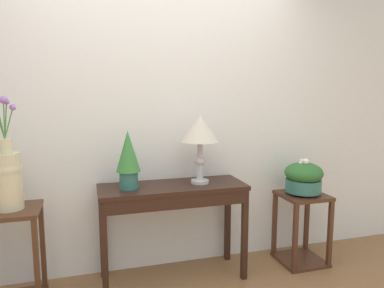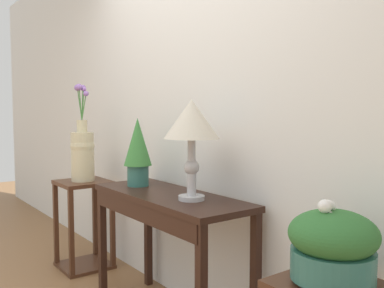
% 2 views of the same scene
% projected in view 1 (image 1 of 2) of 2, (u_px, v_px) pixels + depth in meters
% --- Properties ---
extents(back_wall_with_art, '(9.00, 0.10, 2.80)m').
position_uv_depth(back_wall_with_art, '(155.00, 107.00, 3.02)').
color(back_wall_with_art, silver).
rests_on(back_wall_with_art, ground).
extents(console_table, '(1.17, 0.43, 0.79)m').
position_uv_depth(console_table, '(173.00, 200.00, 2.83)').
color(console_table, black).
rests_on(console_table, ground).
extents(table_lamp, '(0.31, 0.31, 0.55)m').
position_uv_depth(table_lamp, '(200.00, 132.00, 2.84)').
color(table_lamp, '#B7B7BC').
rests_on(table_lamp, console_table).
extents(potted_plant_on_console, '(0.18, 0.18, 0.45)m').
position_uv_depth(potted_plant_on_console, '(128.00, 157.00, 2.69)').
color(potted_plant_on_console, '#2D665B').
rests_on(potted_plant_on_console, console_table).
extents(pedestal_stand_left, '(0.39, 0.39, 0.72)m').
position_uv_depth(pedestal_stand_left, '(14.00, 258.00, 2.51)').
color(pedestal_stand_left, '#472819').
rests_on(pedestal_stand_left, ground).
extents(flower_vase_tall_left, '(0.19, 0.19, 0.78)m').
position_uv_depth(flower_vase_tall_left, '(7.00, 174.00, 2.43)').
color(flower_vase_tall_left, beige).
rests_on(flower_vase_tall_left, pedestal_stand_left).
extents(pedestal_stand_right, '(0.39, 0.39, 0.63)m').
position_uv_depth(pedestal_stand_right, '(301.00, 228.00, 3.19)').
color(pedestal_stand_right, '#472819').
rests_on(pedestal_stand_right, ground).
extents(planter_bowl_wide_right, '(0.33, 0.33, 0.32)m').
position_uv_depth(planter_bowl_wide_right, '(304.00, 177.00, 3.12)').
color(planter_bowl_wide_right, '#2D665B').
rests_on(planter_bowl_wide_right, pedestal_stand_right).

